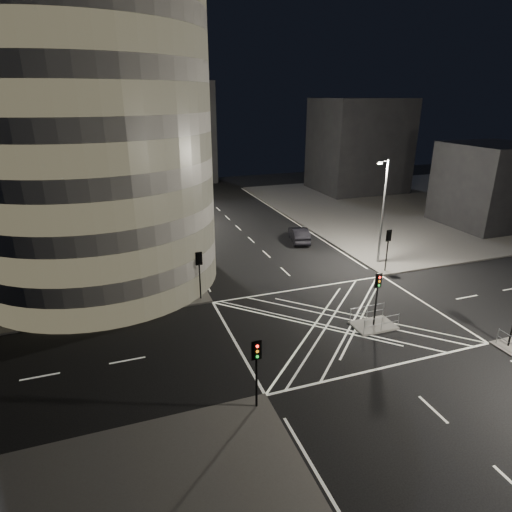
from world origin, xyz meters
name	(u,v)px	position (x,y,z in m)	size (l,w,h in m)	color
ground	(338,321)	(0.00, 0.00, 0.00)	(120.00, 120.00, 0.00)	black
sidewalk_far_right	(419,205)	(29.00, 27.00, 0.07)	(42.00, 42.00, 0.15)	#524F4C
central_island	(373,325)	(2.00, -1.50, 0.07)	(3.00, 2.00, 0.15)	slate
office_tower_curved	(29,131)	(-20.74, 18.74, 12.65)	(30.00, 29.00, 27.20)	gray
office_block_rear	(45,130)	(-22.00, 42.00, 11.15)	(24.00, 16.00, 22.00)	gray
building_right_far	(359,145)	(26.00, 40.00, 7.65)	(14.00, 12.00, 15.00)	black
building_right_near	(490,185)	(30.00, 16.00, 5.15)	(10.00, 10.00, 10.00)	black
building_far_end	(164,133)	(-4.00, 58.00, 9.00)	(18.00, 8.00, 18.00)	black
tree_a	(172,245)	(-10.50, 9.00, 4.18)	(4.31, 4.31, 6.52)	black
tree_b	(161,218)	(-10.50, 15.00, 4.91)	(4.81, 4.81, 7.53)	black
tree_c	(154,209)	(-10.50, 21.00, 4.28)	(3.97, 3.97, 6.43)	black
tree_d	(147,185)	(-10.50, 27.00, 5.78)	(5.26, 5.26, 8.66)	black
tree_e	(143,188)	(-10.50, 33.00, 4.19)	(3.75, 3.75, 6.21)	black
traffic_signal_fl	(199,267)	(-8.80, 6.80, 2.91)	(0.55, 0.22, 4.00)	black
traffic_signal_nl	(257,362)	(-8.80, -6.80, 2.91)	(0.55, 0.22, 4.00)	black
traffic_signal_fr	(388,243)	(8.80, 6.80, 2.91)	(0.55, 0.22, 4.00)	black
traffic_signal_island	(377,290)	(2.00, -1.50, 2.91)	(0.55, 0.22, 4.00)	black
street_lamp_left_near	(178,218)	(-9.44, 12.00, 5.54)	(1.25, 0.25, 10.00)	slate
street_lamp_left_far	(153,181)	(-9.44, 30.00, 5.54)	(1.25, 0.25, 10.00)	slate
street_lamp_right_far	(383,209)	(9.44, 9.00, 5.54)	(1.25, 0.25, 10.00)	slate
railing_island_south	(382,324)	(2.00, -2.40, 0.70)	(2.80, 0.06, 1.10)	slate
railing_island_north	(367,312)	(2.00, -0.60, 0.70)	(2.80, 0.06, 1.10)	slate
sedan	(299,234)	(4.94, 17.67, 0.84)	(1.77, 5.09, 1.68)	black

